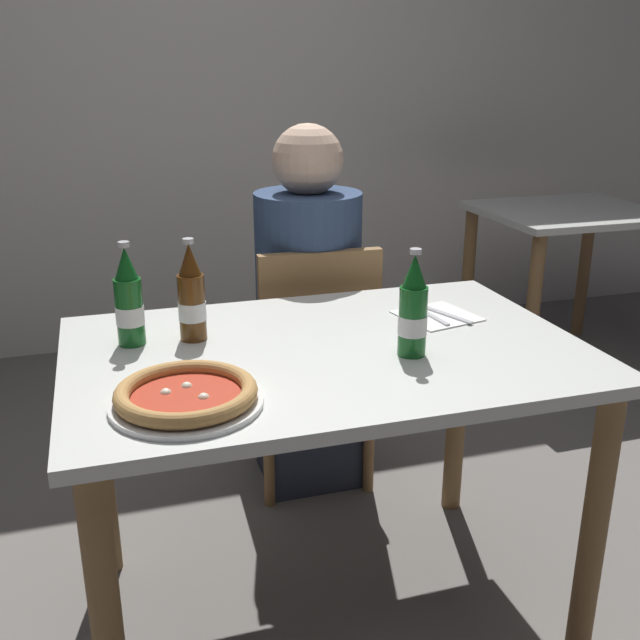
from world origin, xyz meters
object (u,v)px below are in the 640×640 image
Objects in this scene: chair_behind_table at (312,353)px; pizza_margherita_near at (186,396)px; dining_table_main at (326,391)px; diner_seated at (309,319)px; dining_table_background at (566,242)px; beer_bottle_left at (129,302)px; napkin_with_cutlery at (437,316)px; beer_bottle_right at (413,311)px; beer_bottle_center at (192,298)px.

pizza_margherita_near is (-0.50, -0.83, 0.29)m from chair_behind_table.
dining_table_main is 0.65m from chair_behind_table.
diner_seated is 1.51× the size of dining_table_background.
beer_bottle_left is at bearing 102.24° from pizza_margherita_near.
diner_seated is (0.00, 0.05, 0.10)m from chair_behind_table.
dining_table_background is 3.24× the size of beer_bottle_left.
dining_table_background is 3.73× the size of napkin_with_cutlery.
dining_table_background is (1.59, 1.33, -0.04)m from dining_table_main.
beer_bottle_right reaches higher than dining_table_main.
beer_bottle_center reaches higher than chair_behind_table.
beer_bottle_center is at bearing 49.59° from chair_behind_table.
dining_table_background is 2.36m from beer_bottle_left.
dining_table_background is at bearing 39.82° from dining_table_main.
napkin_with_cutlery is at bearing -2.32° from beer_bottle_left.
napkin_with_cutlery is (0.78, -0.03, -0.10)m from beer_bottle_left.
diner_seated is 4.89× the size of beer_bottle_left.
beer_bottle_left reaches higher than dining_table_main.
beer_bottle_right reaches higher than pizza_margherita_near.
dining_table_background is (1.45, 0.67, 0.01)m from diner_seated.
napkin_with_cutlery is at bearing 26.02° from pizza_margherita_near.
beer_bottle_center is 0.64m from napkin_with_cutlery.
diner_seated is at bearing 49.78° from beer_bottle_center.
beer_bottle_left is (-2.03, -1.18, 0.26)m from dining_table_background.
pizza_margherita_near is 1.21× the size of beer_bottle_right.
diner_seated is 5.63× the size of napkin_with_cutlery.
beer_bottle_left is (-0.08, 0.37, 0.08)m from pizza_margherita_near.
beer_bottle_left is (-0.43, 0.15, 0.22)m from dining_table_main.
dining_table_main is at bearing -26.45° from beer_bottle_center.
dining_table_background is at bearing 30.11° from beer_bottle_left.
beer_bottle_right is at bearing -30.58° from dining_table_main.
pizza_margherita_near is 0.54m from beer_bottle_right.
chair_behind_table is 0.80m from beer_bottle_right.
pizza_margherita_near is at bearing -148.32° from dining_table_main.
chair_behind_table reaches higher than napkin_with_cutlery.
dining_table_background is at bearing 38.47° from pizza_margherita_near.
chair_behind_table is 3.44× the size of beer_bottle_left.
diner_seated is at bearing 91.77° from beer_bottle_right.
beer_bottle_center is 1.00× the size of beer_bottle_right.
dining_table_background is 2.68× the size of pizza_margherita_near.
pizza_margherita_near is 1.39× the size of napkin_with_cutlery.
diner_seated reaches higher than pizza_margherita_near.
beer_bottle_left is 1.00× the size of beer_bottle_right.
pizza_margherita_near is 1.21× the size of beer_bottle_left.
diner_seated reaches higher than dining_table_background.
beer_bottle_right is at bearing -28.02° from beer_bottle_center.
chair_behind_table is 0.70× the size of diner_seated.
beer_bottle_left reaches higher than dining_table_background.
beer_bottle_right is 1.15× the size of napkin_with_cutlery.
pizza_margherita_near is 0.77m from napkin_with_cutlery.
dining_table_main is 4.86× the size of beer_bottle_center.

